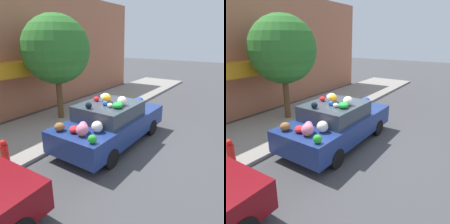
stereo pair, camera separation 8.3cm
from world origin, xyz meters
The scene contains 6 objects.
ground_plane centered at (0.00, 0.00, 0.00)m, with size 60.00×60.00×0.00m, color #424244.
sidewalk_curb centered at (0.00, 2.70, 0.06)m, with size 24.00×3.20×0.11m.
building_facade centered at (0.00, 4.91, 2.72)m, with size 18.00×1.20×5.51m.
street_tree centered at (0.58, 2.97, 2.92)m, with size 2.68×2.68×4.16m.
fire_hydrant centered at (-2.86, 1.52, 0.46)m, with size 0.20×0.20×0.70m.
art_car centered at (-0.06, -0.04, 0.74)m, with size 4.24×1.90×1.69m.
Camera 1 is at (-5.61, -3.74, 3.34)m, focal length 35.00 mm.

